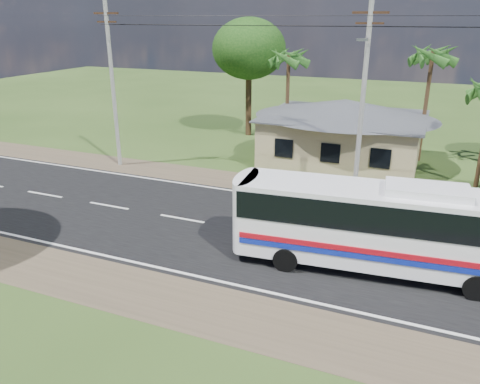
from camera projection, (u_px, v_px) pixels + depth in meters
name	position (u px, v px, depth m)	size (l,w,h in m)	color
ground	(266.00, 234.00, 22.07)	(120.00, 120.00, 0.00)	#294217
road	(266.00, 234.00, 22.06)	(120.00, 16.00, 0.03)	black
house	(344.00, 125.00, 32.01)	(12.40, 10.00, 5.00)	tan
utility_poles	(357.00, 94.00, 24.68)	(32.80, 2.22, 11.00)	#9E9E99
palm_mid	(432.00, 56.00, 30.79)	(2.80, 2.80, 8.20)	#47301E
palm_far	(289.00, 58.00, 34.97)	(2.80, 2.80, 7.70)	#47301E
tree_behind_house	(249.00, 49.00, 37.98)	(6.00, 6.00, 9.61)	#47301E
coach_bus	(395.00, 223.00, 18.08)	(12.26, 3.70, 3.75)	white
motorcycle	(357.00, 196.00, 25.33)	(0.68, 1.96, 1.03)	black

